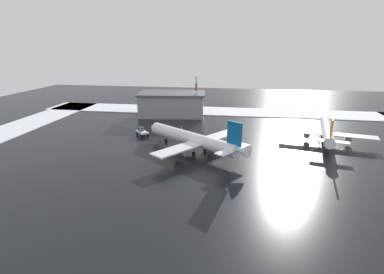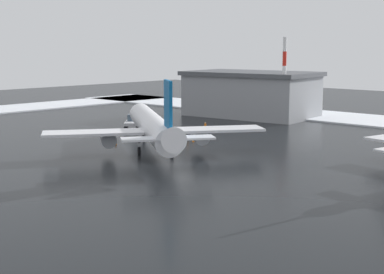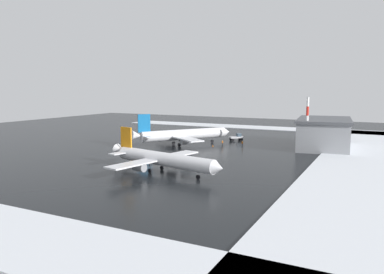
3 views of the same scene
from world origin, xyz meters
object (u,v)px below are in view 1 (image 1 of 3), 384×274
at_px(pushback_tug, 142,131).
at_px(traffic_cone_near_nose, 164,149).
at_px(ground_crew_by_nose_gear, 184,134).
at_px(antenna_mast, 196,98).
at_px(airplane_parked_portside, 327,131).
at_px(airplane_distant_tail, 194,139).
at_px(traffic_cone_mid_line, 193,139).
at_px(cargo_hangar, 172,104).
at_px(ground_crew_beside_wing, 182,129).

bearing_deg(pushback_tug, traffic_cone_near_nose, 176.62).
xyz_separation_m(ground_crew_by_nose_gear, antenna_mast, (-0.06, -25.32, 6.70)).
distance_m(airplane_parked_portside, antenna_mast, 46.56).
xyz_separation_m(ground_crew_by_nose_gear, traffic_cone_near_nose, (3.19, 11.43, -0.70)).
relative_size(airplane_parked_portside, ground_crew_by_nose_gear, 17.59).
relative_size(airplane_distant_tail, traffic_cone_near_nose, 53.35).
distance_m(airplane_parked_portside, pushback_tug, 53.48).
height_order(ground_crew_by_nose_gear, traffic_cone_mid_line, ground_crew_by_nose_gear).
height_order(airplane_parked_portside, cargo_hangar, airplane_parked_portside).
relative_size(airplane_parked_portside, ground_crew_beside_wing, 17.59).
bearing_deg(antenna_mast, ground_crew_by_nose_gear, 89.87).
distance_m(pushback_tug, traffic_cone_mid_line, 15.93).
bearing_deg(traffic_cone_near_nose, pushback_tug, -50.11).
xyz_separation_m(ground_crew_by_nose_gear, cargo_hangar, (9.80, -28.59, 3.47)).
relative_size(ground_crew_by_nose_gear, traffic_cone_mid_line, 3.11).
height_order(pushback_tug, traffic_cone_mid_line, pushback_tug).
bearing_deg(cargo_hangar, traffic_cone_near_nose, 93.17).
distance_m(pushback_tug, traffic_cone_near_nose, 15.06).
height_order(airplane_distant_tail, airplane_parked_portside, airplane_distant_tail).
height_order(pushback_tug, antenna_mast, antenna_mast).
bearing_deg(airplane_parked_portside, ground_crew_beside_wing, 97.73).
bearing_deg(ground_crew_by_nose_gear, airplane_parked_portside, 123.58).
distance_m(airplane_distant_tail, antenna_mast, 37.49).
xyz_separation_m(pushback_tug, cargo_hangar, (-3.02, -28.50, 3.16)).
height_order(pushback_tug, cargo_hangar, cargo_hangar).
height_order(pushback_tug, ground_crew_by_nose_gear, pushback_tug).
bearing_deg(airplane_distant_tail, pushback_tug, 2.04).
bearing_deg(pushback_tug, airplane_distant_tail, -166.99).
bearing_deg(ground_crew_by_nose_gear, ground_crew_beside_wing, -134.55).
bearing_deg(airplane_parked_portside, traffic_cone_mid_line, 109.13).
xyz_separation_m(pushback_tug, traffic_cone_near_nose, (-9.63, 11.53, -1.01)).
xyz_separation_m(ground_crew_beside_wing, cargo_hangar, (8.12, -22.69, 3.47)).
distance_m(airplane_distant_tail, traffic_cone_near_nose, 8.50).
xyz_separation_m(antenna_mast, traffic_cone_near_nose, (3.24, 36.75, -7.39)).
bearing_deg(airplane_distant_tail, antenna_mast, -47.02).
relative_size(airplane_distant_tail, cargo_hangar, 1.11).
height_order(ground_crew_by_nose_gear, cargo_hangar, cargo_hangar).
distance_m(pushback_tug, cargo_hangar, 28.83).
xyz_separation_m(airplane_distant_tail, antenna_mast, (4.68, -36.94, 4.32)).
bearing_deg(traffic_cone_mid_line, ground_crew_beside_wing, -59.44).
xyz_separation_m(airplane_distant_tail, traffic_cone_mid_line, (1.78, -9.68, -3.08)).
distance_m(airplane_distant_tail, traffic_cone_mid_line, 10.31).
xyz_separation_m(ground_crew_beside_wing, traffic_cone_near_nose, (1.50, 17.33, -0.70)).
height_order(antenna_mast, traffic_cone_mid_line, antenna_mast).
xyz_separation_m(airplane_distant_tail, pushback_tug, (17.55, -11.72, -2.07)).
bearing_deg(airplane_distant_tail, traffic_cone_mid_line, -43.81).
bearing_deg(antenna_mast, airplane_distant_tail, 97.21).
height_order(airplane_parked_portside, ground_crew_by_nose_gear, airplane_parked_portside).
xyz_separation_m(airplane_distant_tail, traffic_cone_near_nose, (7.92, -0.19, -3.08)).
bearing_deg(antenna_mast, pushback_tug, 62.96).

